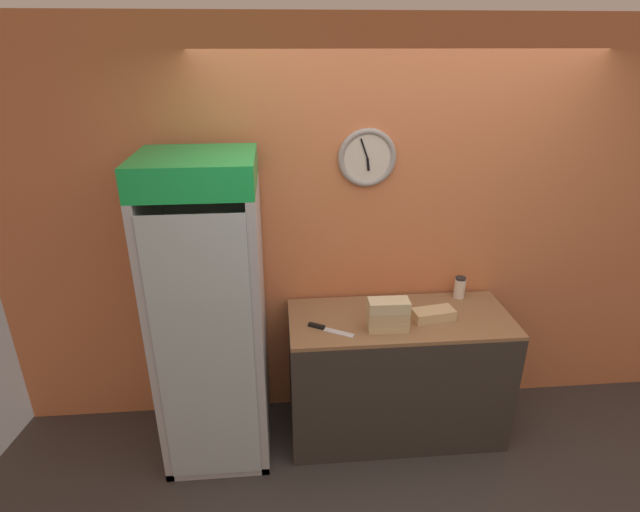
# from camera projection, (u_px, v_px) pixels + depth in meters

# --- Properties ---
(wall_back) EXTENTS (5.20, 0.09, 2.70)m
(wall_back) POSITION_uv_depth(u_px,v_px,m) (392.00, 232.00, 3.36)
(wall_back) COLOR #D17547
(wall_back) RESTS_ON ground_plane
(prep_counter) EXTENTS (1.44, 0.61, 0.90)m
(prep_counter) POSITION_uv_depth(u_px,v_px,m) (396.00, 374.00, 3.40)
(prep_counter) COLOR #332D28
(prep_counter) RESTS_ON ground_plane
(beverage_cooler) EXTENTS (0.64, 0.68, 1.99)m
(beverage_cooler) POSITION_uv_depth(u_px,v_px,m) (210.00, 300.00, 3.06)
(beverage_cooler) COLOR #B2B7BC
(beverage_cooler) RESTS_ON ground_plane
(sandwich_stack_bottom) EXTENTS (0.25, 0.13, 0.07)m
(sandwich_stack_bottom) POSITION_uv_depth(u_px,v_px,m) (388.00, 324.00, 3.07)
(sandwich_stack_bottom) COLOR tan
(sandwich_stack_bottom) RESTS_ON prep_counter
(sandwich_stack_middle) EXTENTS (0.25, 0.13, 0.07)m
(sandwich_stack_middle) POSITION_uv_depth(u_px,v_px,m) (388.00, 315.00, 3.04)
(sandwich_stack_middle) COLOR tan
(sandwich_stack_middle) RESTS_ON sandwich_stack_bottom
(sandwich_stack_top) EXTENTS (0.25, 0.12, 0.07)m
(sandwich_stack_top) POSITION_uv_depth(u_px,v_px,m) (389.00, 305.00, 3.02)
(sandwich_stack_top) COLOR beige
(sandwich_stack_top) RESTS_ON sandwich_stack_middle
(sandwich_flat_left) EXTENTS (0.28, 0.16, 0.07)m
(sandwich_flat_left) POSITION_uv_depth(u_px,v_px,m) (433.00, 314.00, 3.18)
(sandwich_flat_left) COLOR tan
(sandwich_flat_left) RESTS_ON prep_counter
(chefs_knife) EXTENTS (0.28, 0.18, 0.02)m
(chefs_knife) POSITION_uv_depth(u_px,v_px,m) (324.00, 328.00, 3.08)
(chefs_knife) COLOR silver
(chefs_knife) RESTS_ON prep_counter
(condiment_jar) EXTENTS (0.08, 0.08, 0.15)m
(condiment_jar) POSITION_uv_depth(u_px,v_px,m) (460.00, 287.00, 3.44)
(condiment_jar) COLOR silver
(condiment_jar) RESTS_ON prep_counter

